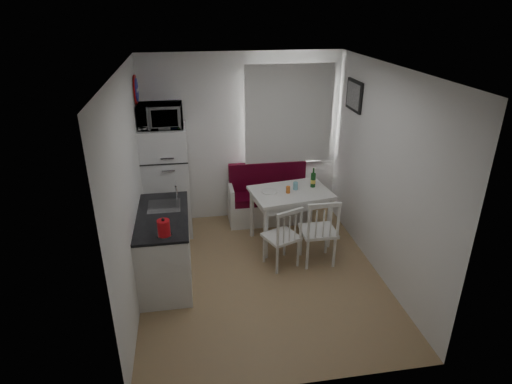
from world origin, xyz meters
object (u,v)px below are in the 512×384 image
(kettle, at_px, (164,228))
(wine_bottle, at_px, (313,177))
(kitchen_counter, at_px, (165,247))
(fridge, at_px, (167,181))
(chair_left, at_px, (283,232))
(chair_right, at_px, (321,226))
(bench, at_px, (269,202))
(microwave, at_px, (160,116))
(dining_table, at_px, (290,197))

(kettle, relative_size, wine_bottle, 0.76)
(kitchen_counter, xyz_separation_m, fridge, (0.02, 1.24, 0.37))
(chair_left, distance_m, chair_right, 0.50)
(bench, bearing_deg, kitchen_counter, -139.34)
(microwave, height_order, wine_bottle, microwave)
(wine_bottle, bearing_deg, chair_left, -128.28)
(dining_table, distance_m, microwave, 2.12)
(chair_right, bearing_deg, fridge, 147.56)
(bench, bearing_deg, kettle, -128.94)
(bench, xyz_separation_m, microwave, (-1.56, -0.16, 1.51))
(chair_left, height_order, kettle, kettle)
(dining_table, relative_size, chair_right, 2.29)
(kettle, xyz_separation_m, wine_bottle, (2.04, 1.27, -0.06))
(fridge, relative_size, wine_bottle, 5.70)
(chair_left, relative_size, fridge, 0.32)
(chair_right, bearing_deg, microwave, 148.60)
(dining_table, xyz_separation_m, kettle, (-1.69, -1.17, 0.29))
(kitchen_counter, distance_m, chair_left, 1.50)
(kettle, bearing_deg, chair_right, 14.41)
(chair_left, bearing_deg, kettle, 177.18)
(dining_table, relative_size, chair_left, 2.22)
(microwave, bearing_deg, bench, 5.86)
(chair_left, bearing_deg, wine_bottle, 29.53)
(bench, xyz_separation_m, kettle, (-1.53, -1.89, 0.70))
(wine_bottle, bearing_deg, kitchen_counter, -160.72)
(dining_table, height_order, wine_bottle, wine_bottle)
(chair_left, xyz_separation_m, wine_bottle, (0.60, 0.76, 0.41))
(kitchen_counter, distance_m, wine_bottle, 2.27)
(kitchen_counter, xyz_separation_m, wine_bottle, (2.09, 0.73, 0.50))
(fridge, bearing_deg, microwave, -90.00)
(dining_table, relative_size, microwave, 1.97)
(fridge, bearing_deg, wine_bottle, -13.88)
(bench, xyz_separation_m, wine_bottle, (0.52, -0.62, 0.64))
(chair_right, height_order, kettle, kettle)
(bench, distance_m, dining_table, 0.85)
(chair_right, height_order, microwave, microwave)
(dining_table, relative_size, wine_bottle, 4.07)
(kitchen_counter, bearing_deg, bench, 40.66)
(fridge, xyz_separation_m, microwave, (0.00, -0.05, 0.99))
(kitchen_counter, height_order, chair_right, kitchen_counter)
(kitchen_counter, xyz_separation_m, kettle, (0.05, -0.54, 0.55))
(kettle, bearing_deg, microwave, 90.99)
(chair_right, bearing_deg, wine_bottle, 83.14)
(chair_left, bearing_deg, bench, 64.31)
(bench, relative_size, chair_left, 2.44)
(chair_left, bearing_deg, kitchen_counter, 156.72)
(bench, bearing_deg, microwave, -174.14)
(chair_right, xyz_separation_m, kettle, (-1.94, -0.50, 0.42))
(kitchen_counter, distance_m, microwave, 1.81)
(chair_right, bearing_deg, kitchen_counter, 179.50)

